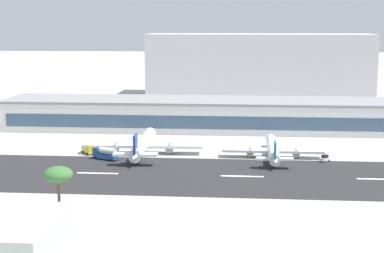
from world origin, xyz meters
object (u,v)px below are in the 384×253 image
object	(u,v)px
service_fuel_truck_0	(105,153)
airliner_navy_tail_gate_0	(142,145)
airliner_blue_tail_gate_1	(273,150)
service_baggage_tug_2	(325,159)
service_box_truck_1	(88,148)
palm_tree_1	(58,175)
terminal_building	(217,114)
distant_hotel_block	(259,64)

from	to	relation	value
service_fuel_truck_0	airliner_navy_tail_gate_0	bearing A→B (deg)	-112.45
airliner_blue_tail_gate_1	service_baggage_tug_2	world-z (taller)	airliner_blue_tail_gate_1
service_box_truck_1	palm_tree_1	bearing A→B (deg)	-25.35
service_baggage_tug_2	airliner_blue_tail_gate_1	bearing A→B (deg)	-59.20
airliner_blue_tail_gate_1	service_fuel_truck_0	bearing A→B (deg)	97.59
service_box_truck_1	service_baggage_tug_2	world-z (taller)	service_box_truck_1
airliner_navy_tail_gate_0	terminal_building	bearing A→B (deg)	-26.35
airliner_blue_tail_gate_1	palm_tree_1	bearing A→B (deg)	147.52
airliner_blue_tail_gate_1	palm_tree_1	size ratio (longest dim) A/B	2.84
terminal_building	airliner_blue_tail_gate_1	distance (m)	55.24
terminal_building	service_baggage_tug_2	distance (m)	66.08
airliner_navy_tail_gate_0	service_box_truck_1	world-z (taller)	airliner_navy_tail_gate_0
airliner_navy_tail_gate_0	service_box_truck_1	size ratio (longest dim) A/B	7.21
service_fuel_truck_0	distant_hotel_block	bearing A→B (deg)	-80.60
airliner_blue_tail_gate_1	service_box_truck_1	world-z (taller)	airliner_blue_tail_gate_1
airliner_navy_tail_gate_0	service_baggage_tug_2	size ratio (longest dim) A/B	13.32
palm_tree_1	service_baggage_tug_2	bearing A→B (deg)	47.76
service_fuel_truck_0	service_baggage_tug_2	world-z (taller)	service_fuel_truck_0
terminal_building	distant_hotel_block	xyz separation A→B (m)	(19.18, 121.45, 11.65)
distant_hotel_block	terminal_building	bearing A→B (deg)	-98.97
service_box_truck_1	palm_tree_1	distance (m)	76.20
service_box_truck_1	palm_tree_1	size ratio (longest dim) A/B	0.46
service_fuel_truck_0	service_baggage_tug_2	distance (m)	68.31
terminal_building	distant_hotel_block	distance (m)	123.50
service_baggage_tug_2	palm_tree_1	xyz separation A→B (m)	(-62.78, -69.14, 10.79)
airliner_navy_tail_gate_0	airliner_blue_tail_gate_1	distance (m)	42.29
distant_hotel_block	airliner_navy_tail_gate_0	size ratio (longest dim) A/B	2.88
airliner_navy_tail_gate_0	palm_tree_1	size ratio (longest dim) A/B	3.31
airliner_navy_tail_gate_0	service_baggage_tug_2	distance (m)	58.39
service_box_truck_1	palm_tree_1	world-z (taller)	palm_tree_1
service_baggage_tug_2	palm_tree_1	distance (m)	94.01
service_baggage_tug_2	palm_tree_1	bearing A→B (deg)	2.41
distant_hotel_block	service_box_truck_1	xyz separation A→B (m)	(-58.88, -171.35, -15.92)
distant_hotel_block	airliner_navy_tail_gate_0	world-z (taller)	distant_hotel_block
terminal_building	palm_tree_1	xyz separation A→B (m)	(-26.77, -124.32, 5.78)
terminal_building	distant_hotel_block	size ratio (longest dim) A/B	1.30
palm_tree_1	service_fuel_truck_0	bearing A→B (deg)	94.72
terminal_building	service_box_truck_1	size ratio (longest dim) A/B	26.96
service_box_truck_1	service_baggage_tug_2	size ratio (longest dim) A/B	1.85
terminal_building	service_fuel_truck_0	distance (m)	66.50
distant_hotel_block	palm_tree_1	bearing A→B (deg)	-100.59
distant_hotel_block	airliner_blue_tail_gate_1	distance (m)	173.40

